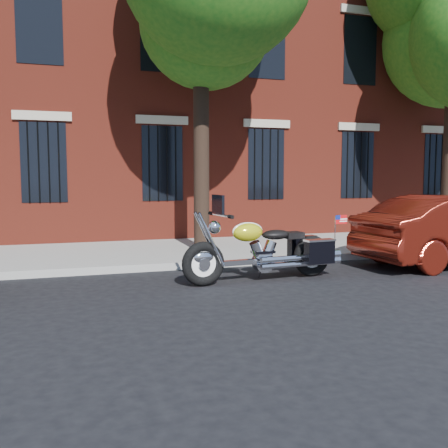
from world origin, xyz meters
name	(u,v)px	position (x,y,z in m)	size (l,w,h in m)	color
ground	(217,282)	(0.00, 0.00, 0.00)	(120.00, 120.00, 0.00)	black
curb	(197,265)	(0.00, 1.38, 0.07)	(40.00, 0.16, 0.15)	gray
sidewalk	(178,251)	(0.00, 3.26, 0.07)	(40.00, 3.60, 0.15)	gray
building	(135,60)	(0.00, 10.06, 6.00)	(26.00, 10.08, 12.00)	maroon
motorcycle	(268,252)	(0.89, -0.16, 0.52)	(3.07, 1.03, 1.54)	black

